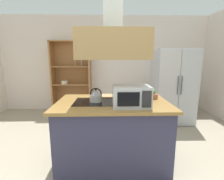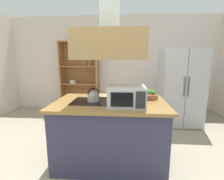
{
  "view_description": "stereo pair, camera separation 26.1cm",
  "coord_description": "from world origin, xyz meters",
  "views": [
    {
      "loc": [
        0.09,
        -1.88,
        1.48
      ],
      "look_at": [
        0.16,
        0.68,
        1.0
      ],
      "focal_mm": 26.14,
      "sensor_mm": 36.0,
      "label": 1
    },
    {
      "loc": [
        0.35,
        -1.88,
        1.48
      ],
      "look_at": [
        0.16,
        0.68,
        1.0
      ],
      "focal_mm": 26.14,
      "sensor_mm": 36.0,
      "label": 2
    }
  ],
  "objects": [
    {
      "name": "dish_cabinet",
      "position": [
        -0.94,
        2.79,
        0.88
      ],
      "size": [
        1.07,
        0.4,
        1.98
      ],
      "color": "#A46E3D",
      "rests_on": "ground"
    },
    {
      "name": "microwave",
      "position": [
        0.38,
        0.11,
        1.03
      ],
      "size": [
        0.46,
        0.35,
        0.26
      ],
      "color": "#B7BABF",
      "rests_on": "kitchen_island"
    },
    {
      "name": "refrigerator",
      "position": [
        1.62,
        1.88,
        0.86
      ],
      "size": [
        0.9,
        0.77,
        1.71
      ],
      "color": "#B5BCC7",
      "rests_on": "ground"
    },
    {
      "name": "kettle",
      "position": [
        -0.08,
        0.33,
        0.98
      ],
      "size": [
        0.17,
        0.17,
        0.19
      ],
      "color": "beige",
      "rests_on": "kitchen_island"
    },
    {
      "name": "wall_back",
      "position": [
        0.0,
        3.0,
        1.35
      ],
      "size": [
        6.0,
        0.12,
        2.7
      ],
      "primitive_type": "cube",
      "color": "silver",
      "rests_on": "ground"
    },
    {
      "name": "fruit_bowl",
      "position": [
        0.74,
        0.53,
        0.95
      ],
      "size": [
        0.22,
        0.22,
        0.14
      ],
      "color": "brown",
      "rests_on": "kitchen_island"
    },
    {
      "name": "kitchen_island",
      "position": [
        0.16,
        0.33,
        0.45
      ],
      "size": [
        1.56,
        0.98,
        0.9
      ],
      "color": "#343350",
      "rests_on": "ground"
    },
    {
      "name": "cutting_board",
      "position": [
        0.09,
        0.66,
        0.91
      ],
      "size": [
        0.35,
        0.25,
        0.02
      ],
      "primitive_type": "cube",
      "rotation": [
        0.0,
        0.0,
        -0.03
      ],
      "color": "tan",
      "rests_on": "kitchen_island"
    },
    {
      "name": "ground_plane",
      "position": [
        0.0,
        0.0,
        0.0
      ],
      "size": [
        7.8,
        7.8,
        0.0
      ],
      "primitive_type": "plane",
      "color": "#9F9580"
    },
    {
      "name": "range_hood",
      "position": [
        0.16,
        0.33,
        1.77
      ],
      "size": [
        0.9,
        0.7,
        1.22
      ],
      "color": "#A8834F"
    }
  ]
}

